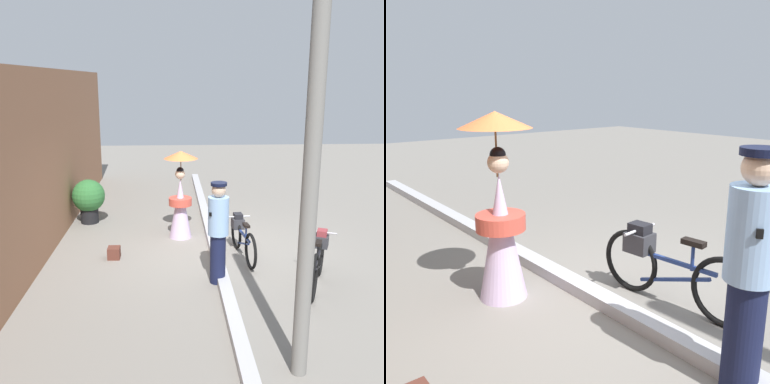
% 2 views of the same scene
% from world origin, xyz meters
% --- Properties ---
extents(ground_plane, '(30.00, 30.00, 0.00)m').
position_xyz_m(ground_plane, '(0.00, 0.00, 0.00)').
color(ground_plane, gray).
extents(sidewalk_curb, '(14.00, 0.20, 0.12)m').
position_xyz_m(sidewalk_curb, '(0.00, 0.00, 0.06)').
color(sidewalk_curb, '#B2B2B7').
rests_on(sidewalk_curb, ground_plane).
extents(bicycle_far_side, '(1.69, 0.48, 0.76)m').
position_xyz_m(bicycle_far_side, '(-0.24, -0.50, 0.40)').
color(bicycle_far_side, black).
rests_on(bicycle_far_side, ground_plane).
extents(person_officer, '(0.34, 0.34, 1.72)m').
position_xyz_m(person_officer, '(-1.38, 0.09, 0.92)').
color(person_officer, '#141938').
rests_on(person_officer, ground_plane).
extents(person_with_parasol, '(0.71, 0.71, 1.87)m').
position_xyz_m(person_with_parasol, '(0.91, 0.65, 0.90)').
color(person_with_parasol, silver).
rests_on(person_with_parasol, ground_plane).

